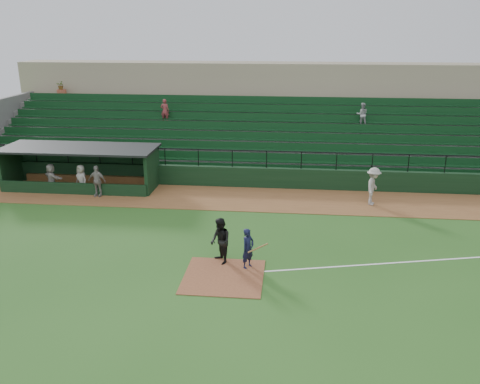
# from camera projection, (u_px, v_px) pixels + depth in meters

# --- Properties ---
(ground) EXTENTS (90.00, 90.00, 0.00)m
(ground) POSITION_uv_depth(u_px,v_px,m) (227.00, 265.00, 19.71)
(ground) COLOR #25531B
(ground) RESTS_ON ground
(warning_track) EXTENTS (40.00, 4.00, 0.03)m
(warning_track) POSITION_uv_depth(u_px,v_px,m) (246.00, 199.00, 27.26)
(warning_track) COLOR brown
(warning_track) RESTS_ON ground
(home_plate_dirt) EXTENTS (3.00, 3.00, 0.03)m
(home_plate_dirt) POSITION_uv_depth(u_px,v_px,m) (224.00, 276.00, 18.76)
(home_plate_dirt) COLOR brown
(home_plate_dirt) RESTS_ON ground
(foul_line) EXTENTS (17.49, 4.44, 0.01)m
(foul_line) POSITION_uv_depth(u_px,v_px,m) (427.00, 261.00, 20.05)
(foul_line) COLOR white
(foul_line) RESTS_ON ground
(stadium_structure) EXTENTS (38.00, 13.08, 6.40)m
(stadium_structure) POSITION_uv_depth(u_px,v_px,m) (257.00, 128.00, 34.52)
(stadium_structure) COLOR black
(stadium_structure) RESTS_ON ground
(dugout) EXTENTS (8.90, 3.20, 2.42)m
(dugout) POSITION_uv_depth(u_px,v_px,m) (84.00, 163.00, 29.28)
(dugout) COLOR black
(dugout) RESTS_ON ground
(batter_at_plate) EXTENTS (1.13, 0.73, 1.64)m
(batter_at_plate) POSITION_uv_depth(u_px,v_px,m) (248.00, 249.00, 19.23)
(batter_at_plate) COLOR black
(batter_at_plate) RESTS_ON ground
(umpire) EXTENTS (1.08, 1.15, 1.88)m
(umpire) POSITION_uv_depth(u_px,v_px,m) (220.00, 241.00, 19.60)
(umpire) COLOR black
(umpire) RESTS_ON ground
(runner) EXTENTS (1.14, 1.47, 2.01)m
(runner) POSITION_uv_depth(u_px,v_px,m) (373.00, 186.00, 26.05)
(runner) COLOR #A29D98
(runner) RESTS_ON warning_track
(dugout_player_a) EXTENTS (1.07, 0.54, 1.75)m
(dugout_player_a) POSITION_uv_depth(u_px,v_px,m) (97.00, 181.00, 27.40)
(dugout_player_a) COLOR gray
(dugout_player_a) RESTS_ON warning_track
(dugout_player_b) EXTENTS (0.96, 0.86, 1.65)m
(dugout_player_b) POSITION_uv_depth(u_px,v_px,m) (82.00, 179.00, 27.91)
(dugout_player_b) COLOR #A09B95
(dugout_player_b) RESTS_ON warning_track
(dugout_player_c) EXTENTS (1.56, 1.26, 1.67)m
(dugout_player_c) POSITION_uv_depth(u_px,v_px,m) (52.00, 178.00, 28.07)
(dugout_player_c) COLOR #9F9A95
(dugout_player_c) RESTS_ON warning_track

